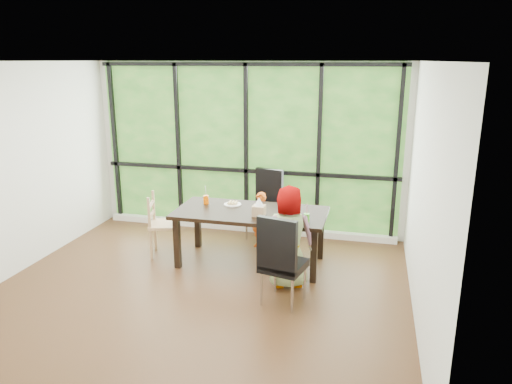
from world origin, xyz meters
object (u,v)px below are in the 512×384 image
child_toddler (261,220)px  orange_cup (206,200)px  chair_window_leather (263,205)px  chair_interior_leather (284,259)px  plate_near (287,218)px  dining_table (251,237)px  green_cup (307,218)px  tissue_box (259,211)px  chair_end_beech (164,224)px  child_older (287,237)px  plate_far (233,204)px

child_toddler → orange_cup: orange_cup is taller
chair_window_leather → chair_interior_leather: 2.07m
plate_near → orange_cup: (-1.24, 0.39, 0.05)m
dining_table → green_cup: size_ratio=17.90×
green_cup → tissue_box: size_ratio=0.71×
chair_interior_leather → plate_near: size_ratio=4.23×
chair_interior_leather → tissue_box: 1.00m
chair_window_leather → plate_near: (0.59, -1.17, 0.22)m
chair_end_beech → orange_cup: chair_end_beech is taller
chair_window_leather → green_cup: (0.84, -1.24, 0.27)m
chair_end_beech → tissue_box: (1.43, -0.17, 0.37)m
chair_window_leather → green_cup: size_ratio=9.52×
dining_table → chair_window_leather: bearing=92.8°
dining_table → chair_end_beech: (-1.28, 0.00, 0.08)m
child_older → plate_far: bearing=-56.7°
chair_end_beech → green_cup: size_ratio=7.93×
plate_near → green_cup: green_cup is taller
chair_interior_leather → chair_end_beech: bearing=-14.5°
orange_cup → dining_table: bearing=-14.3°
orange_cup → child_toddler: bearing=30.3°
dining_table → plate_far: 0.54m
chair_end_beech → plate_near: bearing=-112.8°
chair_interior_leather → plate_near: 0.82m
chair_end_beech → plate_far: 1.03m
dining_table → plate_far: bearing=146.1°
child_older → green_cup: 0.37m
chair_interior_leather → chair_window_leather: bearing=-57.5°
green_cup → dining_table: bearing=160.7°
child_older → green_cup: (0.20, 0.27, 0.17)m
chair_window_leather → tissue_box: size_ratio=6.75×
chair_interior_leather → plate_far: size_ratio=4.46×
chair_end_beech → orange_cup: (0.58, 0.17, 0.36)m
chair_window_leather → child_older: bearing=-51.1°
orange_cup → tissue_box: tissue_box is taller
tissue_box → plate_near: bearing=-7.0°
child_older → dining_table: bearing=-59.3°
chair_interior_leather → tissue_box: size_ratio=6.75×
chair_end_beech → green_cup: 2.12m
dining_table → green_cup: 0.95m
green_cup → chair_interior_leather: bearing=-102.0°
child_older → plate_far: (-0.92, 0.76, 0.12)m
orange_cup → tissue_box: size_ratio=0.76×
plate_far → green_cup: bearing=-23.8°
orange_cup → plate_far: bearing=5.4°
chair_window_leather → green_cup: chair_window_leather is taller
plate_near → orange_cup: 1.30m
chair_interior_leather → child_toddler: size_ratio=1.27×
chair_interior_leather → plate_far: chair_interior_leather is taller
chair_end_beech → plate_near: (1.82, -0.22, 0.31)m
chair_window_leather → orange_cup: bearing=-114.0°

